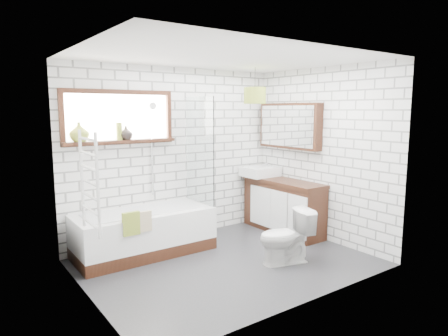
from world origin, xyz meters
TOP-DOWN VIEW (x-y plane):
  - floor at (0.00, 0.00)m, footprint 3.40×2.60m
  - ceiling at (0.00, 0.00)m, footprint 3.40×2.60m
  - wall_back at (0.00, 1.30)m, footprint 3.40×0.01m
  - wall_front at (0.00, -1.30)m, footprint 3.40×0.01m
  - wall_left at (-1.70, 0.00)m, footprint 0.01×2.60m
  - wall_right at (1.70, 0.00)m, footprint 0.01×2.60m
  - window at (-0.85, 1.26)m, footprint 1.52×0.16m
  - towel_radiator at (-1.66, 0.00)m, footprint 0.06×0.52m
  - mirror_cabinet at (1.62, 0.60)m, footprint 0.16×1.20m
  - shower_riser at (-0.40, 1.26)m, footprint 0.02×0.02m
  - bathtub at (-0.71, 0.91)m, footprint 1.79×0.79m
  - shower_screen at (0.17, 0.91)m, footprint 0.02×0.72m
  - towel_green at (-1.04, 0.51)m, footprint 0.21×0.06m
  - towel_beige at (-0.88, 0.51)m, footprint 0.19×0.05m
  - vanity at (1.47, 0.54)m, footprint 0.46×1.43m
  - basin at (1.41, 1.04)m, footprint 0.53×0.47m
  - tap at (1.57, 1.04)m, footprint 0.03×0.03m
  - toilet at (0.58, -0.43)m, footprint 0.55×0.74m
  - vase_olive at (-1.39, 1.23)m, footprint 0.29×0.29m
  - vase_dark at (-0.78, 1.23)m, footprint 0.19×0.19m
  - bottle at (-0.87, 1.23)m, footprint 0.08×0.08m
  - pendant at (0.94, 0.63)m, footprint 0.32×0.32m

SIDE VIEW (x-z plane):
  - floor at x=0.00m, z-range -0.01..0.00m
  - bathtub at x=-0.71m, z-range 0.00..0.58m
  - toilet at x=0.58m, z-range 0.00..0.68m
  - vanity at x=1.47m, z-range 0.00..0.82m
  - towel_green at x=-1.04m, z-range 0.42..0.70m
  - towel_beige at x=-0.88m, z-range 0.43..0.68m
  - basin at x=1.41m, z-range 0.82..0.98m
  - tap at x=1.57m, z-range 0.87..1.02m
  - towel_radiator at x=-1.66m, z-range 0.70..1.70m
  - wall_back at x=0.00m, z-range 0.00..2.50m
  - wall_front at x=0.00m, z-range 0.00..2.50m
  - wall_left at x=-1.70m, z-range 0.00..2.50m
  - wall_right at x=1.70m, z-range 0.00..2.50m
  - shower_screen at x=0.17m, z-range 0.58..2.08m
  - shower_riser at x=-0.40m, z-range 0.70..2.00m
  - vase_dark at x=-0.78m, z-range 1.48..1.66m
  - bottle at x=-0.87m, z-range 1.48..1.71m
  - vase_olive at x=-1.39m, z-range 1.48..1.73m
  - mirror_cabinet at x=1.62m, z-range 1.30..2.00m
  - window at x=-0.85m, z-range 1.46..2.14m
  - pendant at x=0.94m, z-range 1.98..2.22m
  - ceiling at x=0.00m, z-range 2.50..2.51m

